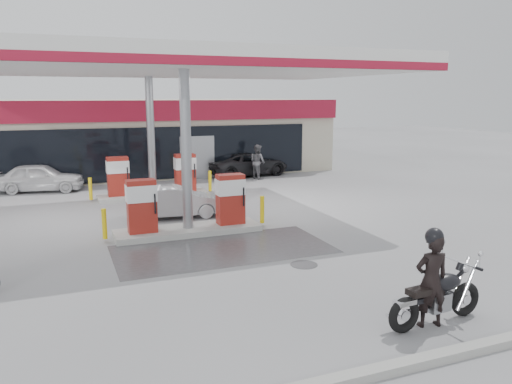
# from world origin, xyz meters

# --- Properties ---
(ground) EXTENTS (90.00, 90.00, 0.00)m
(ground) POSITION_xyz_m (0.00, 0.00, 0.00)
(ground) COLOR gray
(ground) RESTS_ON ground
(wet_patch) EXTENTS (6.00, 3.00, 0.00)m
(wet_patch) POSITION_xyz_m (0.50, 0.00, 0.00)
(wet_patch) COLOR #4C4C4F
(wet_patch) RESTS_ON ground
(drain_cover) EXTENTS (0.70, 0.70, 0.01)m
(drain_cover) POSITION_xyz_m (2.00, -2.00, 0.00)
(drain_cover) COLOR #38383A
(drain_cover) RESTS_ON ground
(kerb) EXTENTS (28.00, 0.25, 0.15)m
(kerb) POSITION_xyz_m (0.00, -7.00, 0.07)
(kerb) COLOR gray
(kerb) RESTS_ON ground
(store_building) EXTENTS (22.00, 8.22, 4.00)m
(store_building) POSITION_xyz_m (0.01, 15.94, 2.01)
(store_building) COLOR beige
(store_building) RESTS_ON ground
(canopy) EXTENTS (16.00, 10.02, 5.51)m
(canopy) POSITION_xyz_m (0.00, 5.00, 5.27)
(canopy) COLOR silver
(canopy) RESTS_ON ground
(pump_island_near) EXTENTS (5.14, 1.30, 1.78)m
(pump_island_near) POSITION_xyz_m (0.00, 2.00, 0.71)
(pump_island_near) COLOR #9E9E99
(pump_island_near) RESTS_ON ground
(pump_island_far) EXTENTS (5.14, 1.30, 1.78)m
(pump_island_far) POSITION_xyz_m (0.00, 8.00, 0.71)
(pump_island_far) COLOR #9E9E99
(pump_island_far) RESTS_ON ground
(main_motorcycle) EXTENTS (2.25, 0.86, 1.16)m
(main_motorcycle) POSITION_xyz_m (2.79, -5.89, 0.51)
(main_motorcycle) COLOR black
(main_motorcycle) RESTS_ON ground
(biker_main) EXTENTS (0.71, 0.53, 1.78)m
(biker_main) POSITION_xyz_m (2.59, -5.91, 0.89)
(biker_main) COLOR black
(biker_main) RESTS_ON ground
(sedan_white) EXTENTS (3.96, 2.23, 1.27)m
(sedan_white) POSITION_xyz_m (-4.44, 11.20, 0.64)
(sedan_white) COLOR white
(sedan_white) RESTS_ON ground
(attendant) EXTENTS (0.90, 1.02, 1.77)m
(attendant) POSITION_xyz_m (5.88, 10.80, 0.88)
(attendant) COLOR #5B5B60
(attendant) RESTS_ON ground
(hatchback_silver) EXTENTS (3.48, 1.50, 1.11)m
(hatchback_silver) POSITION_xyz_m (0.14, 4.20, 0.56)
(hatchback_silver) COLOR #AFB3B8
(hatchback_silver) RESTS_ON ground
(parked_car_right) EXTENTS (4.75, 2.79, 1.24)m
(parked_car_right) POSITION_xyz_m (5.80, 12.00, 0.62)
(parked_car_right) COLOR black
(parked_car_right) RESTS_ON ground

